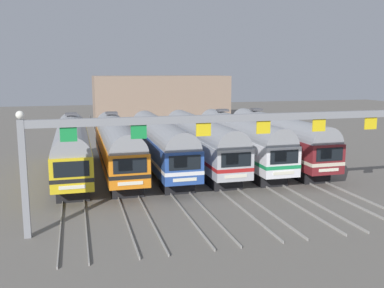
# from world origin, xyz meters

# --- Properties ---
(ground_plane) EXTENTS (160.00, 160.00, 0.00)m
(ground_plane) POSITION_xyz_m (0.00, 0.00, 0.00)
(ground_plane) COLOR slate
(track_bed) EXTENTS (20.60, 70.00, 0.15)m
(track_bed) POSITION_xyz_m (0.00, 17.00, 0.07)
(track_bed) COLOR gray
(track_bed) RESTS_ON ground
(commuter_train_yellow) EXTENTS (2.88, 18.06, 5.05)m
(commuter_train_yellow) POSITION_xyz_m (-9.55, -0.00, 2.69)
(commuter_train_yellow) COLOR gold
(commuter_train_yellow) RESTS_ON ground
(commuter_train_orange) EXTENTS (2.88, 18.06, 5.05)m
(commuter_train_orange) POSITION_xyz_m (-5.73, -0.00, 2.69)
(commuter_train_orange) COLOR orange
(commuter_train_orange) RESTS_ON ground
(commuter_train_blue) EXTENTS (2.88, 18.06, 4.77)m
(commuter_train_blue) POSITION_xyz_m (-1.91, -0.01, 2.69)
(commuter_train_blue) COLOR #284C9E
(commuter_train_blue) RESTS_ON ground
(commuter_train_stainless) EXTENTS (2.88, 18.06, 4.77)m
(commuter_train_stainless) POSITION_xyz_m (1.91, -0.01, 2.69)
(commuter_train_stainless) COLOR #B2B5BA
(commuter_train_stainless) RESTS_ON ground
(commuter_train_white) EXTENTS (2.88, 18.06, 5.05)m
(commuter_train_white) POSITION_xyz_m (5.73, -0.00, 2.69)
(commuter_train_white) COLOR white
(commuter_train_white) RESTS_ON ground
(commuter_train_maroon) EXTENTS (2.88, 18.06, 5.05)m
(commuter_train_maroon) POSITION_xyz_m (9.55, -0.00, 2.69)
(commuter_train_maroon) COLOR maroon
(commuter_train_maroon) RESTS_ON ground
(catenary_gantry) EXTENTS (24.34, 0.44, 6.97)m
(catenary_gantry) POSITION_xyz_m (0.00, -13.50, 5.32)
(catenary_gantry) COLOR gray
(catenary_gantry) RESTS_ON ground
(maintenance_building) EXTENTS (23.58, 10.00, 8.11)m
(maintenance_building) POSITION_xyz_m (5.83, 39.51, 4.06)
(maintenance_building) COLOR gray
(maintenance_building) RESTS_ON ground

